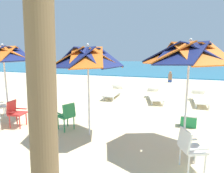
# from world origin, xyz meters

# --- Properties ---
(ground_plane) EXTENTS (80.00, 80.00, 0.00)m
(ground_plane) POSITION_xyz_m (0.00, 0.00, 0.00)
(ground_plane) COLOR beige
(sea) EXTENTS (80.00, 36.00, 0.10)m
(sea) POSITION_xyz_m (0.00, 28.95, 0.05)
(sea) COLOR teal
(sea) RESTS_ON ground
(surf_foam) EXTENTS (80.00, 0.70, 0.01)m
(surf_foam) POSITION_xyz_m (0.00, 10.65, 0.01)
(surf_foam) COLOR white
(surf_foam) RESTS_ON ground
(beach_umbrella_0) EXTENTS (2.24, 2.24, 2.73)m
(beach_umbrella_0) POSITION_xyz_m (-0.86, -3.00, 2.36)
(beach_umbrella_0) COLOR silver
(beach_umbrella_0) RESTS_ON ground
(plastic_chair_0) EXTENTS (0.61, 0.59, 0.87)m
(plastic_chair_0) POSITION_xyz_m (-0.78, -3.93, 0.50)
(plastic_chair_0) COLOR white
(plastic_chair_0) RESTS_ON ground
(beach_umbrella_1) EXTENTS (2.07, 2.07, 2.65)m
(beach_umbrella_1) POSITION_xyz_m (-3.46, -3.05, 2.25)
(beach_umbrella_1) COLOR silver
(beach_umbrella_1) RESTS_ON ground
(plastic_chair_1) EXTENTS (0.60, 0.58, 0.87)m
(plastic_chair_1) POSITION_xyz_m (-4.28, -2.92, 0.50)
(plastic_chair_1) COLOR #2D8C4C
(plastic_chair_1) RESTS_ON ground
(beach_umbrella_2) EXTENTS (2.39, 2.39, 2.69)m
(beach_umbrella_2) POSITION_xyz_m (-6.51, -3.04, 2.35)
(beach_umbrella_2) COLOR silver
(beach_umbrella_2) RESTS_ON ground
(plastic_chair_3) EXTENTS (0.53, 0.51, 0.87)m
(plastic_chair_3) POSITION_xyz_m (-6.03, -3.21, 0.50)
(plastic_chair_3) COLOR red
(plastic_chair_3) RESTS_ON ground
(sun_lounger_1) EXTENTS (0.66, 2.15, 0.62)m
(sun_lounger_1) POSITION_xyz_m (0.04, 1.83, 0.28)
(sun_lounger_1) COLOR white
(sun_lounger_1) RESTS_ON ground
(sun_lounger_2) EXTENTS (1.10, 2.23, 0.62)m
(sun_lounger_2) POSITION_xyz_m (-2.06, 1.75, 0.28)
(sun_lounger_2) COLOR white
(sun_lounger_2) RESTS_ON ground
(sun_lounger_3) EXTENTS (0.68, 2.16, 0.62)m
(sun_lounger_3) POSITION_xyz_m (-4.34, 1.85, 0.28)
(sun_lounger_3) COLOR white
(sun_lounger_3) RESTS_ON ground
(palm_tree_1) EXTENTS (2.54, 3.20, 4.18)m
(palm_tree_1) POSITION_xyz_m (-2.46, -6.24, 2.74)
(palm_tree_1) COLOR brown
(palm_tree_1) RESTS_ON ground
(cooler_box) EXTENTS (0.50, 0.34, 0.40)m
(cooler_box) POSITION_xyz_m (-0.66, -1.40, 0.20)
(cooler_box) COLOR #238C4C
(cooler_box) RESTS_ON ground
(beachgoer_seated) EXTENTS (0.30, 0.93, 0.92)m
(beachgoer_seated) POSITION_xyz_m (-1.54, 8.69, 0.29)
(beachgoer_seated) COLOR #2D4CA5
(beachgoer_seated) RESTS_ON ground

